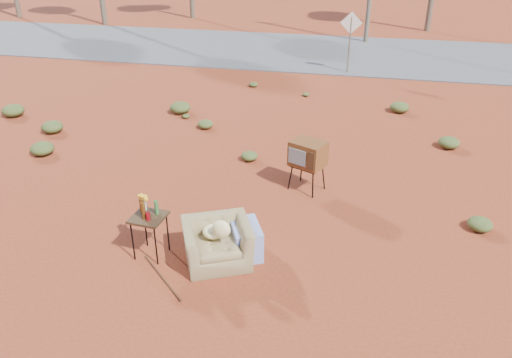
# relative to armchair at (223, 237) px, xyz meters

# --- Properties ---
(ground) EXTENTS (140.00, 140.00, 0.00)m
(ground) POSITION_rel_armchair_xyz_m (-0.20, 0.08, -0.44)
(ground) COLOR maroon
(ground) RESTS_ON ground
(highway) EXTENTS (140.00, 7.00, 0.04)m
(highway) POSITION_rel_armchair_xyz_m (-0.20, 15.08, -0.42)
(highway) COLOR #565659
(highway) RESTS_ON ground
(armchair) EXTENTS (1.40, 1.26, 0.94)m
(armchair) POSITION_rel_armchair_xyz_m (0.00, 0.00, 0.00)
(armchair) COLOR olive
(armchair) RESTS_ON ground
(tv_unit) EXTENTS (0.82, 0.76, 1.07)m
(tv_unit) POSITION_rel_armchair_xyz_m (1.02, 2.73, 0.36)
(tv_unit) COLOR black
(tv_unit) RESTS_ON ground
(side_table) EXTENTS (0.57, 0.57, 1.06)m
(side_table) POSITION_rel_armchair_xyz_m (-1.23, -0.11, 0.34)
(side_table) COLOR #322112
(side_table) RESTS_ON ground
(rusty_bar) EXTENTS (1.00, 0.95, 0.04)m
(rusty_bar) POSITION_rel_armchair_xyz_m (-0.80, -0.69, -0.42)
(rusty_bar) COLOR #532E16
(rusty_bar) RESTS_ON ground
(road_sign) EXTENTS (0.78, 0.06, 2.19)m
(road_sign) POSITION_rel_armchair_xyz_m (1.30, 12.08, 1.06)
(road_sign) COLOR brown
(road_sign) RESTS_ON ground
(scrub_patch) EXTENTS (17.49, 8.07, 0.33)m
(scrub_patch) POSITION_rel_armchair_xyz_m (-1.03, 4.49, -0.30)
(scrub_patch) COLOR #495525
(scrub_patch) RESTS_ON ground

